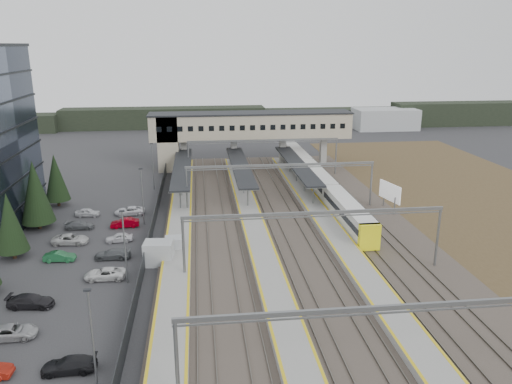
{
  "coord_description": "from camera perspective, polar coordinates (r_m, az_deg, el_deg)",
  "views": [
    {
      "loc": [
        -0.09,
        -56.97,
        24.16
      ],
      "look_at": [
        7.83,
        10.54,
        4.0
      ],
      "focal_mm": 35.0,
      "sensor_mm": 36.0,
      "label": 1
    }
  ],
  "objects": [
    {
      "name": "lampposts",
      "position": [
        62.01,
        -13.67,
        -2.61
      ],
      "size": [
        0.5,
        53.25,
        8.07
      ],
      "color": "slate",
      "rests_on": "ground"
    },
    {
      "name": "fence",
      "position": [
        66.46,
        -11.83,
        -4.24
      ],
      "size": [
        0.08,
        90.0,
        2.0
      ],
      "color": "#26282B",
      "rests_on": "ground"
    },
    {
      "name": "treeline_far",
      "position": [
        152.63,
        2.41,
        8.52
      ],
      "size": [
        170.0,
        19.0,
        7.0
      ],
      "color": "black",
      "rests_on": "ground"
    },
    {
      "name": "footbridge",
      "position": [
        100.59,
        -2.18,
        7.22
      ],
      "size": [
        40.4,
        6.4,
        11.2
      ],
      "color": "#A29481",
      "rests_on": "ground"
    },
    {
      "name": "billboard",
      "position": [
        77.06,
        15.04,
        -0.09
      ],
      "size": [
        1.33,
        5.18,
        4.36
      ],
      "color": "slate",
      "rests_on": "ground"
    },
    {
      "name": "relay_cabin_near",
      "position": [
        58.25,
        -11.05,
        -6.86
      ],
      "size": [
        3.46,
        2.69,
        2.71
      ],
      "color": "#A5A9AB",
      "rests_on": "ground"
    },
    {
      "name": "canopies",
      "position": [
        86.66,
        -1.82,
        3.01
      ],
      "size": [
        23.1,
        30.0,
        3.28
      ],
      "color": "black",
      "rests_on": "ground"
    },
    {
      "name": "ground",
      "position": [
        61.88,
        -6.12,
        -6.56
      ],
      "size": [
        220.0,
        220.0,
        0.0
      ],
      "primitive_type": "plane",
      "color": "#2B2B2D",
      "rests_on": "ground"
    },
    {
      "name": "gantries",
      "position": [
        63.81,
        4.51,
        -0.07
      ],
      "size": [
        28.4,
        62.28,
        7.17
      ],
      "color": "slate",
      "rests_on": "ground"
    },
    {
      "name": "relay_cabin_far",
      "position": [
        60.7,
        -9.24,
        -6.08
      ],
      "size": [
        2.38,
        2.01,
        2.12
      ],
      "color": "#A5A9AB",
      "rests_on": "ground"
    },
    {
      "name": "train",
      "position": [
        85.93,
        7.07,
        1.35
      ],
      "size": [
        2.6,
        54.21,
        3.27
      ],
      "color": "silver",
      "rests_on": "ground"
    },
    {
      "name": "car_park",
      "position": [
        57.48,
        -19.8,
        -8.72
      ],
      "size": [
        10.58,
        44.62,
        1.27
      ],
      "color": "#9C9B9F",
      "rests_on": "ground"
    },
    {
      "name": "rail_corridor",
      "position": [
        67.07,
        1.83,
        -4.34
      ],
      "size": [
        34.0,
        90.0,
        0.92
      ],
      "color": "#3D372E",
      "rests_on": "ground"
    }
  ]
}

